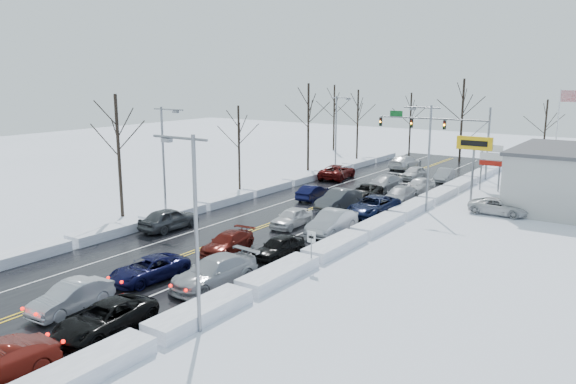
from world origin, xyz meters
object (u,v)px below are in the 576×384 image
Objects in this scene: tires_plus_sign at (474,148)px; oncoming_car_0 at (313,199)px; flagpole at (559,128)px; traffic_signal_mast at (444,128)px.

oncoming_car_0 is at bearing -148.52° from tires_plus_sign.
flagpole is at bearing -131.06° from oncoming_car_0.
traffic_signal_mast is 1.33× the size of flagpole.
traffic_signal_mast reaches higher than oncoming_car_0.
tires_plus_sign is at bearing -151.23° from oncoming_car_0.
tires_plus_sign reaches higher than oncoming_car_0.
tires_plus_sign is 14.79m from flagpole.
flagpole is at bearing 71.56° from tires_plus_sign.
oncoming_car_0 is at bearing -105.34° from traffic_signal_mast.
flagpole is 2.37× the size of oncoming_car_0.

